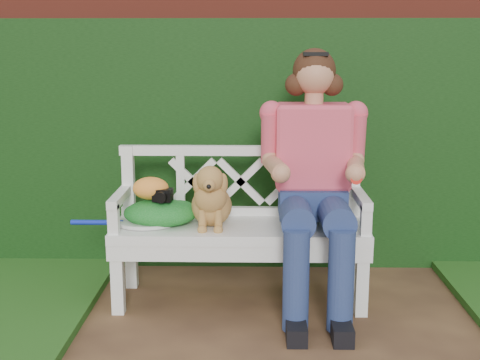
# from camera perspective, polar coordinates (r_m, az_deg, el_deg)

# --- Properties ---
(brick_wall) EXTENTS (10.00, 0.30, 2.20)m
(brick_wall) POSITION_cam_1_polar(r_m,az_deg,el_deg) (4.62, 3.10, 6.57)
(brick_wall) COLOR maroon
(brick_wall) RESTS_ON ground
(ivy_hedge) EXTENTS (10.00, 0.18, 1.70)m
(ivy_hedge) POSITION_cam_1_polar(r_m,az_deg,el_deg) (4.44, 3.16, 3.09)
(ivy_hedge) COLOR #174013
(ivy_hedge) RESTS_ON ground
(garden_bench) EXTENTS (1.62, 0.73, 0.48)m
(garden_bench) POSITION_cam_1_polar(r_m,az_deg,el_deg) (3.90, 0.00, -7.35)
(garden_bench) COLOR white
(garden_bench) RESTS_ON ground
(seated_woman) EXTENTS (0.86, 1.01, 1.54)m
(seated_woman) POSITION_cam_1_polar(r_m,az_deg,el_deg) (3.76, 6.51, 0.21)
(seated_woman) COLOR #F15571
(seated_woman) RESTS_ON ground
(dog) EXTENTS (0.33, 0.40, 0.38)m
(dog) POSITION_cam_1_polar(r_m,az_deg,el_deg) (3.74, -2.58, -1.31)
(dog) COLOR #965B40
(dog) RESTS_ON garden_bench
(tennis_racket) EXTENTS (0.70, 0.51, 0.03)m
(tennis_racket) POSITION_cam_1_polar(r_m,az_deg,el_deg) (3.85, -8.82, -3.76)
(tennis_racket) COLOR silver
(tennis_racket) RESTS_ON garden_bench
(green_bag) EXTENTS (0.51, 0.44, 0.15)m
(green_bag) POSITION_cam_1_polar(r_m,az_deg,el_deg) (3.84, -7.06, -2.85)
(green_bag) COLOR #238D32
(green_bag) RESTS_ON garden_bench
(camera_item) EXTENTS (0.12, 0.10, 0.07)m
(camera_item) POSITION_cam_1_polar(r_m,az_deg,el_deg) (3.79, -6.89, -1.32)
(camera_item) COLOR black
(camera_item) RESTS_ON green_bag
(baseball_glove) EXTENTS (0.25, 0.21, 0.14)m
(baseball_glove) POSITION_cam_1_polar(r_m,az_deg,el_deg) (3.82, -7.94, -0.74)
(baseball_glove) COLOR orange
(baseball_glove) RESTS_ON green_bag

